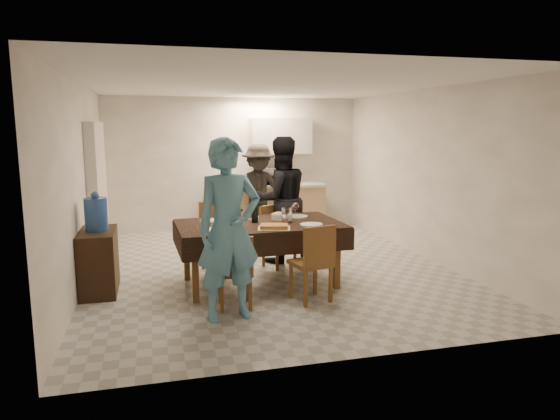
% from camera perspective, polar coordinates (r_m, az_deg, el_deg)
% --- Properties ---
extents(floor, '(5.00, 6.00, 0.02)m').
position_cam_1_polar(floor, '(7.30, -1.20, -6.62)').
color(floor, '#BBBBB6').
rests_on(floor, ground).
extents(ceiling, '(5.00, 6.00, 0.02)m').
position_cam_1_polar(ceiling, '(7.04, -1.28, 14.16)').
color(ceiling, white).
rests_on(ceiling, wall_back).
extents(wall_back, '(5.00, 0.02, 2.60)m').
position_cam_1_polar(wall_back, '(9.99, -5.20, 5.27)').
color(wall_back, white).
rests_on(wall_back, floor).
extents(wall_front, '(5.00, 0.02, 2.60)m').
position_cam_1_polar(wall_front, '(4.21, 8.13, -0.49)').
color(wall_front, white).
rests_on(wall_front, floor).
extents(wall_left, '(0.02, 6.00, 2.60)m').
position_cam_1_polar(wall_left, '(6.93, -21.83, 2.80)').
color(wall_left, white).
rests_on(wall_left, floor).
extents(wall_right, '(0.02, 6.00, 2.60)m').
position_cam_1_polar(wall_right, '(8.00, 16.51, 3.89)').
color(wall_right, white).
rests_on(wall_right, floor).
extents(stub_partition, '(0.15, 1.40, 2.10)m').
position_cam_1_polar(stub_partition, '(8.13, -20.12, 2.01)').
color(stub_partition, silver).
rests_on(stub_partition, floor).
extents(kitchen_base_cabinet, '(2.20, 0.60, 0.86)m').
position_cam_1_polar(kitchen_base_cabinet, '(9.89, -1.39, 0.19)').
color(kitchen_base_cabinet, tan).
rests_on(kitchen_base_cabinet, floor).
extents(kitchen_worktop, '(2.24, 0.64, 0.05)m').
position_cam_1_polar(kitchen_worktop, '(9.83, -1.40, 2.81)').
color(kitchen_worktop, '#B8B7B2').
rests_on(kitchen_worktop, kitchen_base_cabinet).
extents(upper_cabinet, '(1.20, 0.34, 0.70)m').
position_cam_1_polar(upper_cabinet, '(9.97, 0.09, 8.47)').
color(upper_cabinet, silver).
rests_on(upper_cabinet, wall_back).
extents(dining_table, '(2.12, 1.29, 0.81)m').
position_cam_1_polar(dining_table, '(6.39, -2.37, -1.83)').
color(dining_table, black).
rests_on(dining_table, floor).
extents(chair_near_left, '(0.41, 0.41, 0.46)m').
position_cam_1_polar(chair_near_left, '(5.57, -5.10, -6.22)').
color(chair_near_left, brown).
rests_on(chair_near_left, floor).
extents(chair_near_right, '(0.51, 0.51, 0.50)m').
position_cam_1_polar(chair_near_right, '(5.76, 3.81, -5.23)').
color(chair_near_right, brown).
rests_on(chair_near_right, floor).
extents(chair_far_left, '(0.46, 0.46, 0.52)m').
position_cam_1_polar(chair_far_left, '(6.98, -7.11, -2.43)').
color(chair_far_left, brown).
rests_on(chair_far_left, floor).
extents(chair_far_right, '(0.54, 0.55, 0.48)m').
position_cam_1_polar(chair_far_right, '(7.17, 0.05, -2.43)').
color(chair_far_right, brown).
rests_on(chair_far_right, floor).
extents(console, '(0.42, 0.84, 0.77)m').
position_cam_1_polar(console, '(6.56, -19.99, -5.56)').
color(console, black).
rests_on(console, floor).
extents(water_jug, '(0.27, 0.27, 0.40)m').
position_cam_1_polar(water_jug, '(6.44, -20.28, -0.48)').
color(water_jug, '#315BA9').
rests_on(water_jug, console).
extents(wine_bottle, '(0.09, 0.09, 0.34)m').
position_cam_1_polar(wine_bottle, '(6.39, -2.91, 0.08)').
color(wine_bottle, black).
rests_on(wine_bottle, dining_table).
extents(water_pitcher, '(0.13, 0.13, 0.20)m').
position_cam_1_polar(water_pitcher, '(6.39, 0.79, -0.56)').
color(water_pitcher, white).
rests_on(water_pitcher, dining_table).
extents(savoury_tart, '(0.45, 0.38, 0.05)m').
position_cam_1_polar(savoury_tart, '(6.03, -0.68, -1.89)').
color(savoury_tart, '#C28839').
rests_on(savoury_tart, dining_table).
extents(salad_bowl, '(0.20, 0.20, 0.08)m').
position_cam_1_polar(salad_bowl, '(6.61, -0.15, -0.77)').
color(salad_bowl, white).
rests_on(salad_bowl, dining_table).
extents(mushroom_dish, '(0.19, 0.19, 0.03)m').
position_cam_1_polar(mushroom_dish, '(6.64, -3.30, -0.93)').
color(mushroom_dish, white).
rests_on(mushroom_dish, dining_table).
extents(wine_glass_a, '(0.08, 0.08, 0.18)m').
position_cam_1_polar(wine_glass_a, '(6.03, -6.99, -1.32)').
color(wine_glass_a, white).
rests_on(wine_glass_a, dining_table).
extents(wine_glass_b, '(0.09, 0.09, 0.21)m').
position_cam_1_polar(wine_glass_b, '(6.73, 1.76, -0.01)').
color(wine_glass_b, white).
rests_on(wine_glass_b, dining_table).
extents(wine_glass_c, '(0.09, 0.09, 0.20)m').
position_cam_1_polar(wine_glass_c, '(6.61, -4.61, -0.26)').
color(wine_glass_c, white).
rests_on(wine_glass_c, dining_table).
extents(plate_near_left, '(0.27, 0.27, 0.02)m').
position_cam_1_polar(plate_near_left, '(5.99, -7.39, -2.21)').
color(plate_near_left, white).
rests_on(plate_near_left, dining_table).
extents(plate_near_right, '(0.28, 0.28, 0.02)m').
position_cam_1_polar(plate_near_right, '(6.25, 3.60, -1.67)').
color(plate_near_right, white).
rests_on(plate_near_right, dining_table).
extents(plate_far_left, '(0.25, 0.25, 0.01)m').
position_cam_1_polar(plate_far_left, '(6.57, -8.04, -1.19)').
color(plate_far_left, white).
rests_on(plate_far_left, dining_table).
extents(plate_far_right, '(0.27, 0.27, 0.02)m').
position_cam_1_polar(plate_far_right, '(6.81, 2.04, -0.73)').
color(plate_far_right, white).
rests_on(plate_far_right, dining_table).
extents(microwave, '(0.54, 0.37, 0.30)m').
position_cam_1_polar(microwave, '(9.84, -0.69, 3.84)').
color(microwave, silver).
rests_on(microwave, kitchen_worktop).
extents(person_near, '(0.78, 0.59, 1.92)m').
position_cam_1_polar(person_near, '(5.24, -5.86, -2.26)').
color(person_near, '#5A98B8').
rests_on(person_near, floor).
extents(person_far, '(1.01, 0.84, 1.89)m').
position_cam_1_polar(person_far, '(7.49, 0.06, 1.17)').
color(person_far, black).
rests_on(person_far, floor).
extents(person_kitchen, '(1.11, 0.64, 1.72)m').
position_cam_1_polar(person_kitchen, '(9.34, -2.46, 2.28)').
color(person_kitchen, black).
rests_on(person_kitchen, floor).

